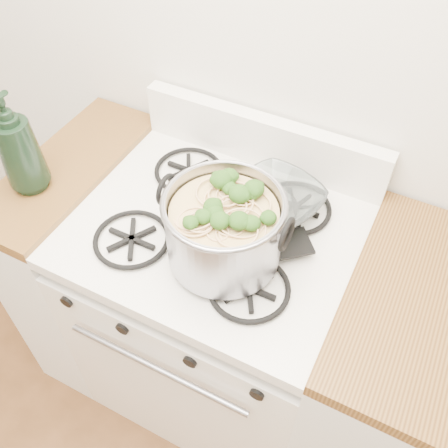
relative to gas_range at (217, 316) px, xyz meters
The scene contains 6 objects.
gas_range is the anchor object (origin of this frame).
counter_left 0.51m from the gas_range, behind, with size 0.25×0.65×0.92m.
stock_pot 0.59m from the gas_range, 50.46° to the right, with size 0.32×0.29×0.20m.
spatula 0.54m from the gas_range, ahead, with size 0.29×0.31×0.02m, color black, non-canonical shape.
glass_bowl 0.53m from the gas_range, 44.31° to the left, with size 0.10×0.10×0.02m, color white.
bottle 0.84m from the gas_range, 168.16° to the right, with size 0.12×0.12×0.30m, color black.
Camera 1 is at (0.43, 0.48, 1.92)m, focal length 40.00 mm.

